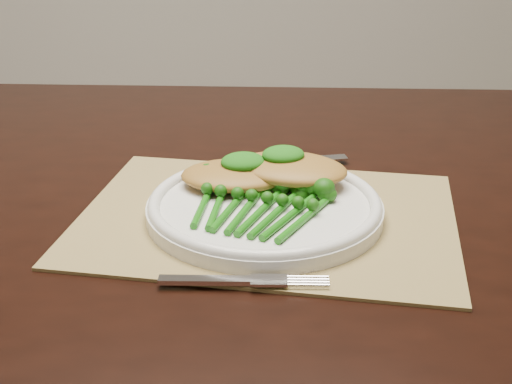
{
  "coord_description": "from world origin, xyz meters",
  "views": [
    {
      "loc": [
        0.0,
        -0.88,
        1.12
      ],
      "look_at": [
        0.08,
        -0.12,
        0.78
      ],
      "focal_mm": 50.0,
      "sensor_mm": 36.0,
      "label": 1
    }
  ],
  "objects": [
    {
      "name": "pesto_dollop_right",
      "position": [
        0.12,
        -0.07,
        0.81
      ],
      "size": [
        0.05,
        0.04,
        0.02
      ],
      "primitive_type": "ellipsoid",
      "color": "#0F4C0A",
      "rests_on": "chicken_fillet_right"
    },
    {
      "name": "placemat",
      "position": [
        0.09,
        -0.14,
        0.75
      ],
      "size": [
        0.5,
        0.42,
        0.0
      ],
      "primitive_type": "cube",
      "rotation": [
        0.0,
        0.0,
        -0.28
      ],
      "color": "olive",
      "rests_on": "dining_table"
    },
    {
      "name": "pesto_dollop_left",
      "position": [
        0.07,
        -0.07,
        0.8
      ],
      "size": [
        0.06,
        0.05,
        0.02
      ],
      "primitive_type": "ellipsoid",
      "color": "#0F4C0A",
      "rests_on": "chicken_fillet_left"
    },
    {
      "name": "dinner_plate",
      "position": [
        0.09,
        -0.13,
        0.77
      ],
      "size": [
        0.28,
        0.28,
        0.02
      ],
      "color": "silver",
      "rests_on": "placemat"
    },
    {
      "name": "broccolini_bundle",
      "position": [
        0.07,
        -0.16,
        0.77
      ],
      "size": [
        0.2,
        0.21,
        0.04
      ],
      "rotation": [
        0.0,
        0.0,
        -0.46
      ],
      "color": "#13600C",
      "rests_on": "dinner_plate"
    },
    {
      "name": "knife",
      "position": [
        0.1,
        0.02,
        0.76
      ],
      "size": [
        0.2,
        0.03,
        0.01
      ],
      "rotation": [
        0.0,
        0.0,
        0.08
      ],
      "color": "silver",
      "rests_on": "placemat"
    },
    {
      "name": "fork",
      "position": [
        0.06,
        -0.28,
        0.76
      ],
      "size": [
        0.17,
        0.04,
        0.01
      ],
      "rotation": [
        0.0,
        0.0,
        -0.12
      ],
      "color": "silver",
      "rests_on": "placemat"
    },
    {
      "name": "chicken_fillet_right",
      "position": [
        0.13,
        -0.08,
        0.79
      ],
      "size": [
        0.17,
        0.14,
        0.03
      ],
      "primitive_type": "ellipsoid",
      "rotation": [
        0.0,
        0.0,
        -0.4
      ],
      "color": "#A57630",
      "rests_on": "dinner_plate"
    },
    {
      "name": "chicken_fillet_left",
      "position": [
        0.06,
        -0.08,
        0.78
      ],
      "size": [
        0.14,
        0.1,
        0.03
      ],
      "primitive_type": "ellipsoid",
      "rotation": [
        0.0,
        0.0,
        -0.09
      ],
      "color": "#A57630",
      "rests_on": "dinner_plate"
    }
  ]
}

